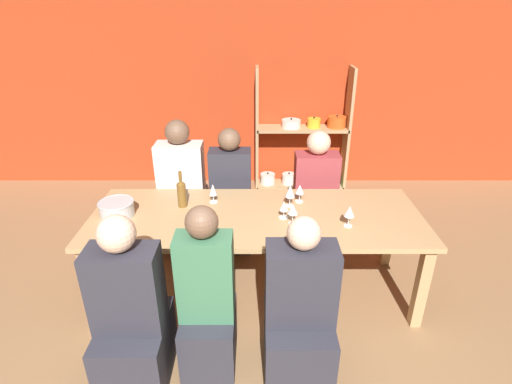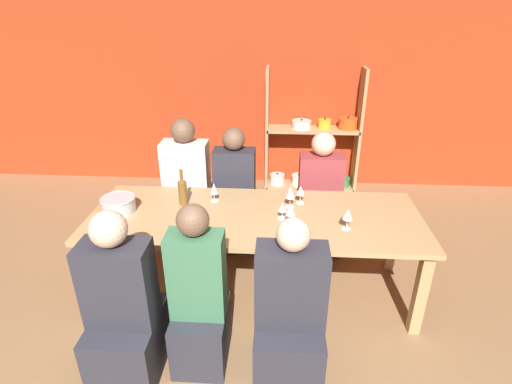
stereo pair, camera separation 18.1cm
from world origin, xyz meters
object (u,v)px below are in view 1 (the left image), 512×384
Objects in this scene: person_near_a at (132,324)px; person_far_a at (314,204)px; wine_bottle_green at (181,193)px; person_near_b at (207,309)px; dining_table at (256,223)px; wine_glass_empty_a at (293,210)px; wine_glass_red_c at (284,207)px; mixing_bowl at (116,208)px; wine_glass_red_b at (213,190)px; wine_glass_red_a at (290,192)px; shelf_unit at (303,146)px; person_far_c at (231,203)px; person_near_c at (298,321)px; wine_glass_white_a at (349,212)px; wine_glass_red_d at (299,190)px; person_far_b at (183,199)px.

person_far_a is (1.34, 1.62, -0.00)m from person_near_a.
wine_bottle_green is 0.26× the size of person_near_b.
dining_table is at bearing 66.68° from person_near_b.
wine_glass_empty_a is at bearing 34.62° from person_near_a.
mixing_bowl is at bearing 178.45° from wine_glass_red_c.
wine_glass_red_b is 0.14× the size of person_far_a.
dining_table is 13.98× the size of wine_glass_red_a.
wine_glass_red_b is (-0.96, -1.92, 0.29)m from shelf_unit.
shelf_unit is at bearing 74.18° from dining_table.
wine_glass_red_a is at bearing -99.59° from shelf_unit.
mixing_bowl is 1.35m from wine_glass_empty_a.
wine_glass_red_c is at bearing 39.53° from person_near_a.
wine_glass_red_b is at bearing 150.46° from wine_glass_empty_a.
wine_glass_red_b is 0.67m from person_far_c.
person_near_c is (0.86, -0.96, -0.43)m from wine_bottle_green.
dining_table is 0.36m from wine_glass_empty_a.
wine_glass_red_c is (-0.47, 0.13, -0.02)m from wine_glass_white_a.
person_near_c reaches higher than wine_glass_red_d.
person_near_b is (0.04, -0.95, -0.40)m from wine_glass_red_b.
person_near_b is at bearing -107.80° from shelf_unit.
mixing_bowl is 0.23× the size of person_far_c.
wine_glass_red_a is at bearing 89.82° from wine_glass_empty_a.
person_far_c is (0.11, 0.54, -0.40)m from wine_glass_red_b.
person_far_b is (-1.41, 0.99, -0.39)m from wine_glass_white_a.
shelf_unit reaches higher than person_far_b.
person_far_b reaches higher than dining_table.
person_far_c is at bearing 87.36° from person_near_b.
wine_glass_red_c is (1.29, -0.03, 0.03)m from mixing_bowl.
wine_bottle_green reaches higher than wine_glass_red_c.
shelf_unit is 1.95m from wine_glass_red_d.
shelf_unit is 1.38m from person_far_a.
person_far_b is (-0.13, 0.67, -0.39)m from wine_bottle_green.
wine_glass_empty_a is (0.06, -0.09, 0.02)m from wine_glass_red_c.
person_far_c is (0.52, 1.61, 0.01)m from person_near_a.
shelf_unit is 11.07× the size of wine_glass_red_c.
mixing_bowl is (-1.08, -0.01, 0.14)m from dining_table.
mixing_bowl is at bearing -128.08° from shelf_unit.
person_far_a is at bearing -91.42° from shelf_unit.
wine_glass_red_a is 0.15× the size of person_near_a.
shelf_unit is 3.29m from person_near_a.
dining_table is at bearing 131.68° from person_far_b.
person_near_c is (1.04, 0.03, -0.01)m from person_near_a.
wine_glass_white_a is at bearing -20.70° from wine_glass_red_b.
person_far_b is (-0.73, 0.82, -0.19)m from dining_table.
wine_glass_red_d is at bearing 138.70° from person_far_c.
person_far_b is at bearing 146.27° from wine_glass_red_a.
wine_glass_red_a is at bearing 43.90° from person_near_a.
person_far_a is (0.36, 0.81, -0.40)m from wine_glass_red_c.
person_far_c is (-0.82, -0.01, 0.01)m from person_far_a.
mixing_bowl is 0.21× the size of person_far_b.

